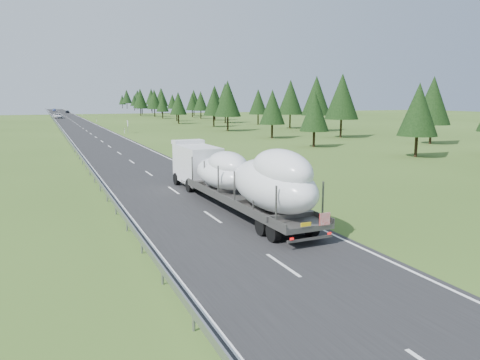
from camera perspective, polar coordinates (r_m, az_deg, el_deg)
name	(u,v)px	position (r m, az deg, el deg)	size (l,w,h in m)	color
ground	(283,265)	(20.67, 5.25, -10.33)	(400.00, 400.00, 0.00)	#37541C
road_surface	(83,128)	(117.61, -18.64, 6.01)	(10.00, 400.00, 0.02)	black
guardrail	(59,126)	(117.21, -21.25, 6.13)	(0.10, 400.00, 0.76)	slate
marker_posts	(88,117)	(172.87, -18.00, 7.34)	(0.13, 350.08, 1.00)	silver
highway_sign	(128,124)	(98.56, -13.53, 6.63)	(0.08, 0.90, 2.60)	slate
tree_line_right	(207,99)	(149.61, -3.99, 9.83)	(27.58, 336.73, 12.25)	black
boat_truck	(239,175)	(29.61, -0.13, 0.60)	(3.43, 19.98, 4.53)	silver
distant_van	(58,116)	(176.97, -21.32, 7.31)	(2.87, 6.22, 1.73)	silver
distant_car_dark	(67,112)	(235.63, -20.29, 7.83)	(1.53, 3.80, 1.30)	black
distant_car_blue	(54,110)	(267.03, -21.72, 7.93)	(1.43, 4.11, 1.35)	#192347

